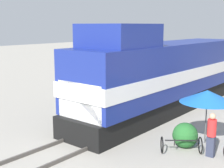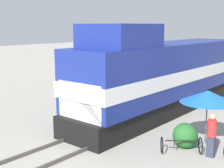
{
  "view_description": "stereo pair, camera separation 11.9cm",
  "coord_description": "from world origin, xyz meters",
  "px_view_note": "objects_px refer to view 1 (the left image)",
  "views": [
    {
      "loc": [
        9.04,
        -12.96,
        4.96
      ],
      "look_at": [
        1.2,
        -3.49,
        2.64
      ],
      "focal_mm": 50.0,
      "sensor_mm": 36.0,
      "label": 1
    },
    {
      "loc": [
        9.13,
        -12.88,
        4.96
      ],
      "look_at": [
        1.2,
        -3.49,
        2.64
      ],
      "focal_mm": 50.0,
      "sensor_mm": 36.0,
      "label": 2
    }
  ],
  "objects_px": {
    "person_bystander": "(212,133)",
    "bicycle_spare": "(181,145)",
    "locomotive": "(162,75)",
    "vendor_umbrella": "(207,96)"
  },
  "relations": [
    {
      "from": "person_bystander",
      "to": "bicycle_spare",
      "type": "distance_m",
      "value": 1.26
    },
    {
      "from": "locomotive",
      "to": "person_bystander",
      "type": "height_order",
      "value": "locomotive"
    },
    {
      "from": "vendor_umbrella",
      "to": "person_bystander",
      "type": "bearing_deg",
      "value": -58.46
    },
    {
      "from": "vendor_umbrella",
      "to": "person_bystander",
      "type": "height_order",
      "value": "vendor_umbrella"
    },
    {
      "from": "locomotive",
      "to": "person_bystander",
      "type": "relative_size",
      "value": 8.67
    },
    {
      "from": "locomotive",
      "to": "person_bystander",
      "type": "distance_m",
      "value": 6.61
    },
    {
      "from": "locomotive",
      "to": "vendor_umbrella",
      "type": "bearing_deg",
      "value": -38.43
    },
    {
      "from": "person_bystander",
      "to": "locomotive",
      "type": "bearing_deg",
      "value": 137.29
    },
    {
      "from": "locomotive",
      "to": "vendor_umbrella",
      "type": "xyz_separation_m",
      "value": [
        4.03,
        -3.2,
        -0.08
      ]
    },
    {
      "from": "locomotive",
      "to": "bicycle_spare",
      "type": "relative_size",
      "value": 9.15
    }
  ]
}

